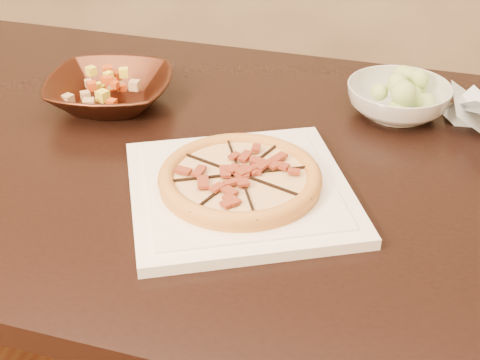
{
  "coord_description": "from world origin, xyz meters",
  "views": [
    {
      "loc": [
        0.28,
        -0.85,
        1.33
      ],
      "look_at": [
        0.12,
        -0.01,
        0.78
      ],
      "focal_mm": 50.0,
      "sensor_mm": 36.0,
      "label": 1
    }
  ],
  "objects": [
    {
      "name": "pizza",
      "position": [
        0.12,
        -0.01,
        0.78
      ],
      "size": [
        0.25,
        0.25,
        0.03
      ],
      "color": "gold",
      "rests_on": "plate"
    },
    {
      "name": "mixed_dish",
      "position": [
        -0.19,
        0.26,
        0.82
      ],
      "size": [
        0.12,
        0.11,
        0.03
      ],
      "color": "tan",
      "rests_on": "bronze_bowl"
    },
    {
      "name": "salad",
      "position": [
        0.36,
        0.32,
        0.83
      ],
      "size": [
        0.09,
        0.1,
        0.04
      ],
      "color": "#B7CC74",
      "rests_on": "salad_bowl"
    },
    {
      "name": "dining_table",
      "position": [
        -0.0,
        0.13,
        0.65
      ],
      "size": [
        1.55,
        1.09,
        0.75
      ],
      "color": "black",
      "rests_on": "floor"
    },
    {
      "name": "cling_film",
      "position": [
        0.5,
        0.32,
        0.78
      ],
      "size": [
        0.17,
        0.14,
        0.05
      ],
      "primitive_type": null,
      "rotation": [
        0.0,
        0.0,
        0.06
      ],
      "color": "silver",
      "rests_on": "dining_table"
    },
    {
      "name": "bronze_bowl",
      "position": [
        -0.19,
        0.26,
        0.78
      ],
      "size": [
        0.26,
        0.26,
        0.06
      ],
      "primitive_type": "imported",
      "rotation": [
        0.0,
        0.0,
        0.1
      ],
      "color": "#452215",
      "rests_on": "dining_table"
    },
    {
      "name": "plate",
      "position": [
        0.12,
        -0.01,
        0.76
      ],
      "size": [
        0.43,
        0.43,
        0.02
      ],
      "color": "white",
      "rests_on": "dining_table"
    },
    {
      "name": "salad_bowl",
      "position": [
        0.36,
        0.32,
        0.78
      ],
      "size": [
        0.24,
        0.24,
        0.06
      ],
      "primitive_type": "imported",
      "rotation": [
        0.0,
        0.0,
        -0.27
      ],
      "color": "silver",
      "rests_on": "dining_table"
    }
  ]
}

